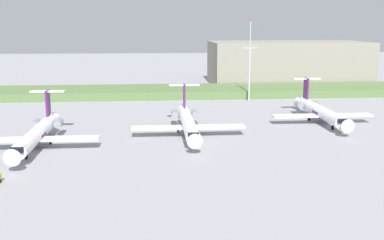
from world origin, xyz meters
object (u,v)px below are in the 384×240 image
at_px(regional_jet_second, 188,122).
at_px(regional_jet_third, 320,111).
at_px(regional_jet_nearest, 37,133).
at_px(antenna_mast, 250,67).

relative_size(regional_jet_second, regional_jet_third, 1.00).
distance_m(regional_jet_nearest, antenna_mast, 69.59).
relative_size(regional_jet_nearest, regional_jet_second, 1.00).
bearing_deg(regional_jet_third, regional_jet_second, -162.88).
bearing_deg(antenna_mast, regional_jet_second, -117.34).
height_order(regional_jet_nearest, antenna_mast, antenna_mast).
bearing_deg(regional_jet_third, antenna_mast, 107.93).
bearing_deg(regional_jet_nearest, antenna_mast, 44.40).
distance_m(regional_jet_second, antenna_mast, 46.55).
relative_size(regional_jet_third, antenna_mast, 1.32).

